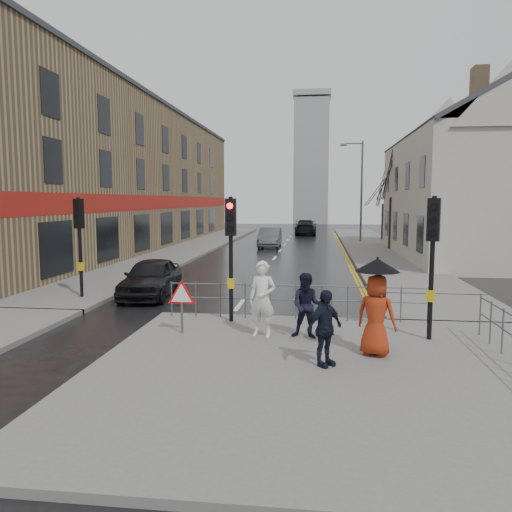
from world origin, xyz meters
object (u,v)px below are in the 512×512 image
(pedestrian_b, at_px, (307,306))
(pedestrian_d, at_px, (325,328))
(pedestrian_a, at_px, (262,299))
(car_mid, at_px, (270,237))
(pedestrian_with_umbrella, at_px, (376,303))
(car_parked, at_px, (151,278))

(pedestrian_b, xyz_separation_m, pedestrian_d, (0.39, -2.02, -0.02))
(pedestrian_a, bearing_deg, car_mid, 108.32)
(pedestrian_a, xyz_separation_m, pedestrian_with_umbrella, (2.57, -1.19, 0.20))
(pedestrian_with_umbrella, relative_size, car_mid, 0.48)
(pedestrian_a, xyz_separation_m, car_mid, (-2.17, 24.69, -0.34))
(pedestrian_with_umbrella, bearing_deg, pedestrian_b, 141.45)
(pedestrian_b, relative_size, car_mid, 0.36)
(pedestrian_b, height_order, pedestrian_d, pedestrian_b)
(car_mid, bearing_deg, pedestrian_with_umbrella, -80.59)
(pedestrian_b, relative_size, pedestrian_d, 1.02)
(car_parked, xyz_separation_m, car_mid, (2.42, 19.47, 0.03))
(pedestrian_d, xyz_separation_m, car_parked, (-6.05, 7.25, -0.22))
(car_mid, bearing_deg, car_parked, -98.03)
(pedestrian_b, relative_size, pedestrian_with_umbrella, 0.75)
(pedestrian_a, height_order, pedestrian_d, pedestrian_a)
(pedestrian_with_umbrella, bearing_deg, car_mid, 100.36)
(pedestrian_a, relative_size, pedestrian_with_umbrella, 0.89)
(car_parked, bearing_deg, pedestrian_b, -46.08)
(pedestrian_a, relative_size, pedestrian_b, 1.18)
(pedestrian_a, height_order, car_parked, pedestrian_a)
(pedestrian_b, bearing_deg, pedestrian_a, -173.32)
(car_parked, relative_size, car_mid, 0.92)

